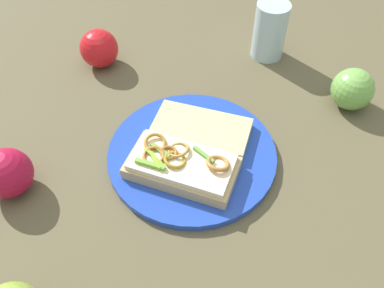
# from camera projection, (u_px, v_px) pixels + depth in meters

# --- Properties ---
(ground_plane) EXTENTS (2.00, 2.00, 0.00)m
(ground_plane) POSITION_uv_depth(u_px,v_px,m) (192.00, 157.00, 0.71)
(ground_plane) COLOR brown
(ground_plane) RESTS_ON ground
(plate) EXTENTS (0.29, 0.29, 0.01)m
(plate) POSITION_uv_depth(u_px,v_px,m) (192.00, 154.00, 0.70)
(plate) COLOR blue
(plate) RESTS_ON ground_plane
(sandwich) EXTENTS (0.16, 0.20, 0.05)m
(sandwich) POSITION_uv_depth(u_px,v_px,m) (181.00, 165.00, 0.65)
(sandwich) COLOR tan
(sandwich) RESTS_ON plate
(bread_slice_side) EXTENTS (0.15, 0.19, 0.02)m
(bread_slice_side) POSITION_uv_depth(u_px,v_px,m) (201.00, 129.00, 0.72)
(bread_slice_side) COLOR beige
(bread_slice_side) RESTS_ON plate
(apple_0) EXTENTS (0.10, 0.10, 0.08)m
(apple_0) POSITION_uv_depth(u_px,v_px,m) (7.00, 173.00, 0.63)
(apple_0) COLOR #AA1134
(apple_0) RESTS_ON ground_plane
(apple_1) EXTENTS (0.11, 0.11, 0.08)m
(apple_1) POSITION_uv_depth(u_px,v_px,m) (352.00, 89.00, 0.76)
(apple_1) COLOR #72AF4D
(apple_1) RESTS_ON ground_plane
(apple_3) EXTENTS (0.11, 0.11, 0.08)m
(apple_3) POSITION_uv_depth(u_px,v_px,m) (99.00, 48.00, 0.84)
(apple_3) COLOR red
(apple_3) RESTS_ON ground_plane
(drinking_glass) EXTENTS (0.07, 0.07, 0.12)m
(drinking_glass) POSITION_uv_depth(u_px,v_px,m) (270.00, 31.00, 0.85)
(drinking_glass) COLOR silver
(drinking_glass) RESTS_ON ground_plane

